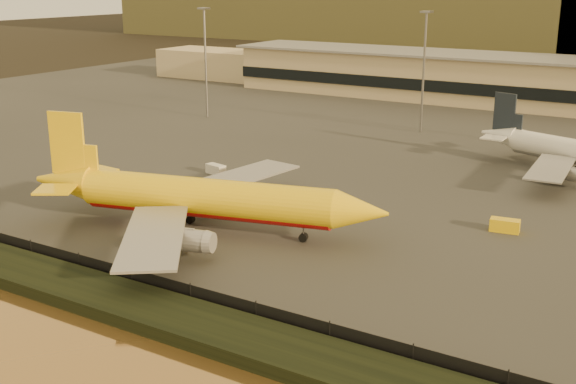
% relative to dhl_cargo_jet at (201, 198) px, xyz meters
% --- Properties ---
extents(ground, '(900.00, 900.00, 0.00)m').
position_rel_dhl_cargo_jet_xyz_m(ground, '(11.00, -5.39, -4.61)').
color(ground, black).
rests_on(ground, ground).
extents(embankment, '(320.00, 7.00, 1.40)m').
position_rel_dhl_cargo_jet_xyz_m(embankment, '(11.00, -22.39, -3.91)').
color(embankment, black).
rests_on(embankment, ground).
extents(tarmac, '(320.00, 220.00, 0.20)m').
position_rel_dhl_cargo_jet_xyz_m(tarmac, '(11.00, 89.61, -4.51)').
color(tarmac, '#2D2D2D').
rests_on(tarmac, ground).
extents(perimeter_fence, '(300.00, 0.05, 2.20)m').
position_rel_dhl_cargo_jet_xyz_m(perimeter_fence, '(11.00, -18.39, -3.31)').
color(perimeter_fence, black).
rests_on(perimeter_fence, tarmac).
extents(terminal_building, '(202.00, 25.00, 12.60)m').
position_rel_dhl_cargo_jet_xyz_m(terminal_building, '(-3.53, 120.16, 1.64)').
color(terminal_building, tan).
rests_on(terminal_building, tarmac).
extents(apron_light_masts, '(152.20, 12.20, 25.40)m').
position_rel_dhl_cargo_jet_xyz_m(apron_light_masts, '(26.00, 69.61, 11.10)').
color(apron_light_masts, slate).
rests_on(apron_light_masts, tarmac).
extents(dhl_cargo_jet, '(48.88, 46.91, 14.76)m').
position_rel_dhl_cargo_jet_xyz_m(dhl_cargo_jet, '(0.00, 0.00, 0.00)').
color(dhl_cargo_jet, yellow).
rests_on(dhl_cargo_jet, tarmac).
extents(gse_vehicle_yellow, '(3.97, 2.23, 1.69)m').
position_rel_dhl_cargo_jet_xyz_m(gse_vehicle_yellow, '(34.07, 20.42, -3.56)').
color(gse_vehicle_yellow, yellow).
rests_on(gse_vehicle_yellow, tarmac).
extents(gse_vehicle_white, '(3.83, 2.33, 1.61)m').
position_rel_dhl_cargo_jet_xyz_m(gse_vehicle_white, '(-15.74, 23.91, -3.60)').
color(gse_vehicle_white, silver).
rests_on(gse_vehicle_white, tarmac).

